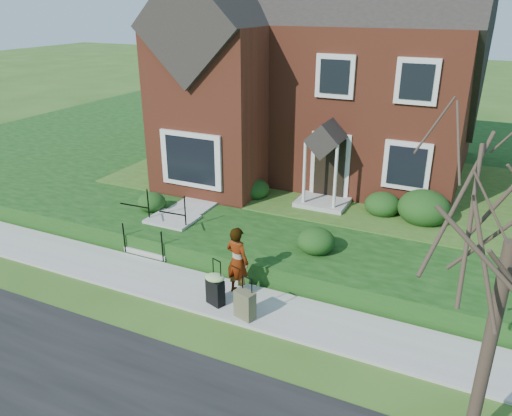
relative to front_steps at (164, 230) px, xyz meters
The scene contains 10 objects.
ground 3.14m from the front_steps, 36.42° to the right, with size 120.00×120.00×0.00m, color #2D5119.
sidewalk 3.14m from the front_steps, 36.42° to the right, with size 60.00×1.60×0.08m, color #9E9B93.
terrace 11.15m from the front_steps, 54.33° to the left, with size 44.00×20.00×0.60m, color #10360E.
walkway 3.16m from the front_steps, 90.00° to the left, with size 1.20×6.00×0.06m, color #9E9B93.
main_house 9.41m from the front_steps, 73.56° to the left, with size 10.40×10.20×9.40m.
front_steps is the anchor object (origin of this frame).
foundation_shrubs 4.12m from the front_steps, 50.73° to the left, with size 10.21×4.45×1.10m.
woman 3.60m from the front_steps, 25.13° to the right, with size 0.64×0.42×1.75m, color #999999.
suitcase_black 3.70m from the front_steps, 36.19° to the right, with size 0.58×0.52×1.15m.
suitcase_olive 4.53m from the front_steps, 31.66° to the right, with size 0.52×0.38×1.01m.
Camera 1 is at (5.64, -8.99, 6.73)m, focal length 35.00 mm.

